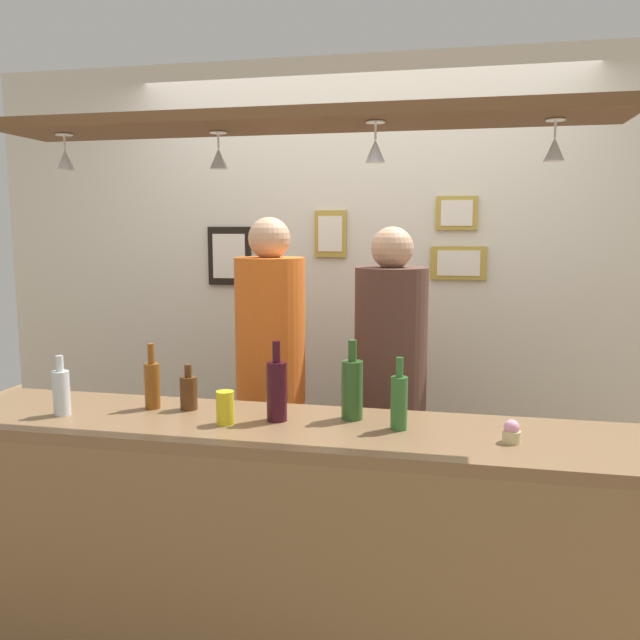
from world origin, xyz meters
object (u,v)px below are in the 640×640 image
person_right_brown_shirt (390,369)px  bottle_wine_dark_red (277,389)px  bottle_soda_clear (61,391)px  picture_frame_lower_pair (459,263)px  bottle_beer_green_import (399,401)px  bottle_beer_amber_tall (152,384)px  drink_can (225,408)px  picture_frame_upper_small (457,213)px  person_left_orange_shirt (271,357)px  cupcake (511,432)px  bottle_champagne_green (352,388)px  bottle_beer_brown_stubby (189,392)px  picture_frame_crest (330,234)px  picture_frame_caricature (230,256)px

person_right_brown_shirt → bottle_wine_dark_red: bearing=-115.0°
bottle_soda_clear → picture_frame_lower_pair: 2.12m
bottle_beer_green_import → person_right_brown_shirt: bearing=98.0°
bottle_beer_amber_tall → drink_can: (0.35, -0.14, -0.04)m
bottle_beer_amber_tall → picture_frame_upper_small: bearing=48.6°
bottle_beer_green_import → bottle_soda_clear: bearing=-176.1°
person_left_orange_shirt → bottle_beer_green_import: size_ratio=6.59×
cupcake → picture_frame_upper_small: (-0.20, 1.45, 0.75)m
bottle_champagne_green → bottle_beer_brown_stubby: bottle_champagne_green is taller
drink_can → picture_frame_upper_small: (0.80, 1.45, 0.73)m
drink_can → picture_frame_crest: bearing=85.8°
picture_frame_crest → person_right_brown_shirt: bearing=-56.7°
bottle_beer_green_import → drink_can: 0.63m
picture_frame_lower_pair → picture_frame_crest: picture_frame_crest is taller
picture_frame_lower_pair → picture_frame_crest: bearing=180.0°
bottle_champagne_green → picture_frame_lower_pair: 1.40m
bottle_soda_clear → cupcake: size_ratio=2.95×
cupcake → bottle_wine_dark_red: bearing=174.4°
person_left_orange_shirt → bottle_beer_brown_stubby: size_ratio=9.52×
bottle_champagne_green → cupcake: size_ratio=3.85×
picture_frame_crest → picture_frame_caricature: 0.62m
picture_frame_upper_small → picture_frame_caricature: picture_frame_upper_small is taller
drink_can → picture_frame_crest: 1.58m
picture_frame_crest → picture_frame_caricature: picture_frame_crest is taller
bottle_champagne_green → picture_frame_crest: bearing=104.6°
bottle_beer_green_import → cupcake: 0.39m
bottle_soda_clear → bottle_beer_green_import: 1.28m
bottle_beer_amber_tall → bottle_beer_green_import: size_ratio=1.00×
bottle_soda_clear → picture_frame_caricature: (0.15, 1.47, 0.45)m
bottle_champagne_green → drink_can: bottle_champagne_green is taller
bottle_beer_brown_stubby → bottle_beer_amber_tall: bearing=-173.9°
person_left_orange_shirt → bottle_beer_amber_tall: (-0.29, -0.69, 0.02)m
cupcake → picture_frame_crest: picture_frame_crest is taller
picture_frame_crest → picture_frame_caricature: size_ratio=0.76×
person_right_brown_shirt → picture_frame_upper_small: bearing=65.6°
picture_frame_lower_pair → cupcake: bearing=-82.7°
person_right_brown_shirt → bottle_beer_brown_stubby: person_right_brown_shirt is taller
bottle_wine_dark_red → picture_frame_upper_small: size_ratio=1.36×
cupcake → picture_frame_crest: size_ratio=0.30×
picture_frame_caricature → person_right_brown_shirt: bearing=-31.7°
bottle_beer_brown_stubby → picture_frame_caricature: bearing=102.6°
bottle_beer_brown_stubby → bottle_wine_dark_red: bearing=-10.7°
bottle_beer_amber_tall → cupcake: 1.37m
bottle_beer_green_import → bottle_beer_brown_stubby: 0.84m
bottle_champagne_green → bottle_beer_green_import: bearing=-26.5°
picture_frame_lower_pair → picture_frame_crest: 0.73m
drink_can → picture_frame_caricature: (-0.50, 1.45, 0.49)m
bottle_beer_green_import → bottle_beer_brown_stubby: (-0.83, 0.09, -0.03)m
drink_can → bottle_champagne_green: bearing=19.8°
bottle_soda_clear → bottle_wine_dark_red: bottle_wine_dark_red is taller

